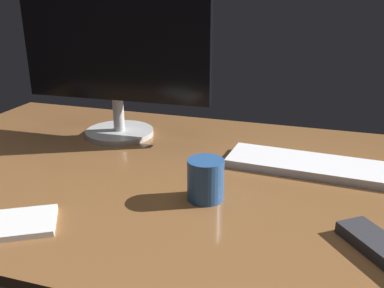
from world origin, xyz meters
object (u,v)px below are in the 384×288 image
object	(u,v)px
monitor	(114,38)
coffee_mug	(206,180)
notepad	(10,224)
keyboard	(309,165)

from	to	relation	value
monitor	coffee_mug	world-z (taller)	monitor
coffee_mug	notepad	size ratio (longest dim) A/B	0.54
monitor	notepad	xyz separation A→B (cm)	(3.88, -49.74, -25.95)
monitor	coffee_mug	size ratio (longest dim) A/B	6.33
coffee_mug	monitor	bearing A→B (deg)	138.56
monitor	notepad	size ratio (longest dim) A/B	3.40
coffee_mug	notepad	world-z (taller)	coffee_mug
monitor	coffee_mug	distance (cm)	49.75
monitor	keyboard	bearing A→B (deg)	-10.81
notepad	monitor	bearing A→B (deg)	94.46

